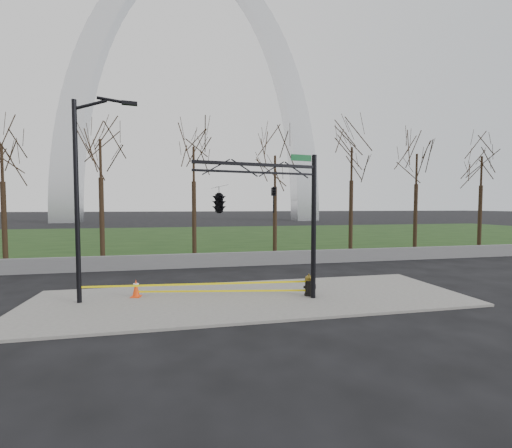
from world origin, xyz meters
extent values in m
plane|color=black|center=(0.00, 0.00, 0.00)|extent=(500.00, 500.00, 0.00)
cube|color=slate|center=(0.00, 0.00, 0.05)|extent=(18.00, 6.00, 0.10)
cube|color=black|center=(0.00, 30.00, 0.03)|extent=(120.00, 40.00, 0.06)
cube|color=#59595B|center=(0.00, 8.00, 0.45)|extent=(60.00, 0.30, 0.90)
cylinder|color=black|center=(2.41, -0.26, 0.13)|extent=(0.38, 0.38, 0.07)
cylinder|color=black|center=(2.41, -0.26, 0.43)|extent=(0.29, 0.29, 0.66)
cylinder|color=black|center=(2.63, -0.33, 0.49)|extent=(0.27, 0.24, 0.18)
cylinder|color=black|center=(2.25, -0.20, 0.45)|extent=(0.14, 0.14, 0.11)
cylinder|color=brown|center=(2.41, -0.26, 0.79)|extent=(0.33, 0.33, 0.07)
ellipsoid|color=brown|center=(2.41, -0.26, 0.85)|extent=(0.31, 0.31, 0.23)
cylinder|color=brown|center=(2.41, -0.26, 0.99)|extent=(0.07, 0.07, 0.09)
cube|color=#FF410D|center=(-4.77, 1.04, 0.12)|extent=(0.45, 0.45, 0.04)
cone|color=#FF410D|center=(-4.77, 1.04, 0.49)|extent=(0.30, 0.30, 0.70)
cylinder|color=white|center=(-4.77, 1.04, 0.62)|extent=(0.22, 0.22, 0.11)
cylinder|color=black|center=(-6.85, 0.64, 4.00)|extent=(0.18, 0.18, 8.00)
cylinder|color=black|center=(-6.30, 0.71, 7.85)|extent=(1.27, 0.27, 0.56)
cylinder|color=black|center=(-5.46, 0.82, 8.10)|extent=(1.21, 0.27, 0.22)
cube|color=black|center=(-4.86, 0.89, 8.05)|extent=(0.62, 0.29, 0.14)
cylinder|color=black|center=(2.46, -0.62, 3.00)|extent=(0.20, 0.20, 6.00)
cube|color=black|center=(-0.01, -0.99, 5.50)|extent=(4.96, 0.86, 0.12)
cube|color=black|center=(-0.01, -0.99, 5.20)|extent=(4.96, 0.82, 0.08)
cube|color=#0C5926|center=(1.87, -0.71, 5.85)|extent=(0.90, 0.17, 0.25)
imported|color=black|center=(0.68, -0.89, 4.15)|extent=(0.19, 0.22, 1.00)
imported|color=black|center=(-1.49, -1.21, 4.15)|extent=(0.89, 2.53, 1.00)
cube|color=yellow|center=(-2.22, 0.19, 0.71)|extent=(9.26, 0.91, 0.08)
cube|color=yellow|center=(-1.18, 0.39, 0.32)|extent=(7.17, 1.30, 0.08)
camera|label=1|loc=(-2.80, -13.80, 3.91)|focal=23.88mm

